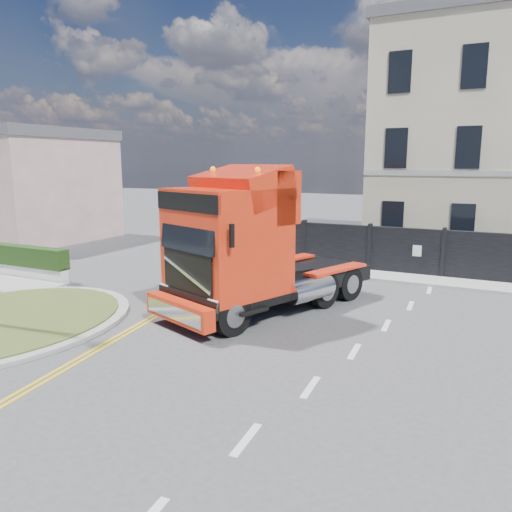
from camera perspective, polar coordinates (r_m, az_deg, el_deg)
The scene contains 5 objects.
ground at distance 14.31m, azimuth 0.02°, elevation -8.41°, with size 120.00×120.00×0.00m, color #424244.
seaside_bldg_pink at distance 33.53m, azimuth -24.77°, elevation 6.84°, with size 8.00×8.00×6.00m, color beige.
georgian_building at distance 28.65m, azimuth 26.90°, elevation 11.74°, with size 12.30×10.30×12.80m.
pavement_far at distance 20.75m, azimuth 25.66°, elevation -3.26°, with size 20.00×1.60×0.12m, color #999893.
truck at distance 15.26m, azimuth -1.23°, elevation 0.53°, with size 5.19×7.91×4.44m.
Camera 1 is at (5.98, -12.13, 4.68)m, focal length 35.00 mm.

